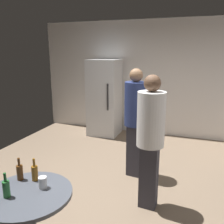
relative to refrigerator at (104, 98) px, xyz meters
The scene contains 10 objects.
ground_plane 2.57m from the refrigerator, 67.02° to the right, with size 5.20×5.20×0.10m, color #7A6651.
wall_back 1.12m from the refrigerator, 24.76° to the left, with size 5.32×0.06×2.70m, color silver.
refrigerator is the anchor object (origin of this frame).
foreground_table 3.82m from the refrigerator, 79.23° to the right, with size 0.80×0.80×0.73m.
beer_bottle_amber 3.60m from the refrigerator, 79.76° to the right, with size 0.06×0.06×0.23m.
beer_bottle_brown 3.61m from the refrigerator, 82.18° to the right, with size 0.06×0.06×0.23m.
beer_bottle_green 3.91m from the refrigerator, 81.39° to the right, with size 0.06×0.06×0.23m.
plastic_cup_white 3.72m from the refrigerator, 77.65° to the right, with size 0.08×0.08×0.11m, color white.
person_in_white_shirt 2.98m from the refrigerator, 57.86° to the right, with size 0.36×0.36×1.72m.
person_in_navy_shirt 2.14m from the refrigerator, 55.76° to the right, with size 0.38×0.38×1.73m.
Camera 1 is at (1.15, -3.13, 1.97)m, focal length 38.95 mm.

